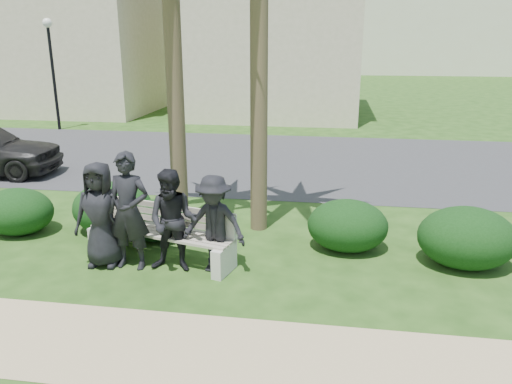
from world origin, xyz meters
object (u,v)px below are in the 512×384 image
Objects in this scene: park_bench at (161,237)px; man_d at (214,224)px; street_lamp at (51,54)px; man_c at (173,221)px; man_b at (129,211)px; man_a at (101,215)px.

park_bench is 1.70× the size of man_d.
man_c is at bearing -53.76° from street_lamp.
man_c is (0.72, -0.01, -0.12)m from man_b.
man_a is at bearing -144.11° from park_bench.
street_lamp is 2.74× the size of man_d.
street_lamp reaches higher than man_b.
man_c is at bearing 1.86° from man_b.
park_bench is 1.02m from man_a.
man_b is (0.48, -0.01, 0.09)m from man_a.
man_b is 0.73m from man_c.
street_lamp reaches higher than man_a.
man_c reaches higher than park_bench.
street_lamp is 2.61× the size of man_c.
park_bench is 1.56× the size of man_a.
man_a is 1.04× the size of man_c.
man_d is at bearing -1.37° from park_bench.
man_c is at bearing -166.02° from man_d.
man_a is at bearing 179.99° from man_c.
park_bench is at bearing 135.44° from man_c.
man_c reaches higher than man_d.
man_b is 1.36m from man_d.
man_b is 1.21× the size of man_d.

